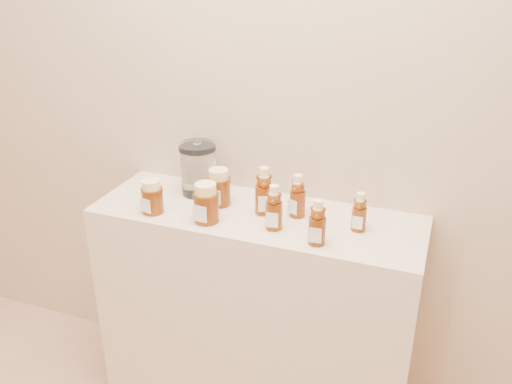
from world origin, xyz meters
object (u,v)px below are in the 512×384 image
at_px(display_table, 256,315).
at_px(bear_bottle_front_left, 274,205).
at_px(bear_bottle_back_left, 264,188).
at_px(honey_jar_left, 152,197).
at_px(glass_canister, 198,167).

distance_m(display_table, bear_bottle_front_left, 0.55).
height_order(bear_bottle_back_left, honey_jar_left, bear_bottle_back_left).
bearing_deg(honey_jar_left, bear_bottle_back_left, 30.96).
distance_m(bear_bottle_front_left, honey_jar_left, 0.45).
bearing_deg(bear_bottle_front_left, glass_canister, 147.32).
bearing_deg(bear_bottle_back_left, display_table, -172.10).
distance_m(display_table, bear_bottle_back_left, 0.55).
bearing_deg(bear_bottle_front_left, honey_jar_left, 177.34).
bearing_deg(honey_jar_left, display_table, 30.03).
distance_m(bear_bottle_back_left, honey_jar_left, 0.40).
height_order(honey_jar_left, glass_canister, glass_canister).
height_order(bear_bottle_front_left, honey_jar_left, bear_bottle_front_left).
relative_size(display_table, bear_bottle_front_left, 6.68).
distance_m(bear_bottle_back_left, bear_bottle_front_left, 0.12).
relative_size(display_table, bear_bottle_back_left, 6.04).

